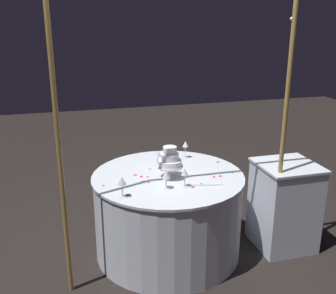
{
  "coord_description": "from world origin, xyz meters",
  "views": [
    {
      "loc": [
        0.84,
        3.04,
        2.02
      ],
      "look_at": [
        0.0,
        0.0,
        0.99
      ],
      "focal_mm": 42.67,
      "sensor_mm": 36.0,
      "label": 1
    }
  ],
  "objects_px": {
    "tiered_cake": "(170,160)",
    "wine_glass_3": "(158,154)",
    "decorative_arch": "(180,87)",
    "main_table": "(168,214)",
    "wine_glass_2": "(166,175)",
    "wine_glass_4": "(185,173)",
    "wine_glass_1": "(122,182)",
    "side_table": "(284,205)",
    "wine_glass_0": "(185,145)",
    "cake_knife": "(207,185)"
  },
  "relations": [
    {
      "from": "wine_glass_2",
      "to": "wine_glass_4",
      "type": "distance_m",
      "value": 0.15
    },
    {
      "from": "tiered_cake",
      "to": "wine_glass_3",
      "type": "xyz_separation_m",
      "value": [
        0.03,
        -0.29,
        -0.05
      ]
    },
    {
      "from": "side_table",
      "to": "wine_glass_2",
      "type": "distance_m",
      "value": 1.22
    },
    {
      "from": "wine_glass_2",
      "to": "cake_knife",
      "type": "distance_m",
      "value": 0.35
    },
    {
      "from": "wine_glass_1",
      "to": "wine_glass_2",
      "type": "relative_size",
      "value": 1.1
    },
    {
      "from": "decorative_arch",
      "to": "wine_glass_2",
      "type": "relative_size",
      "value": 16.2
    },
    {
      "from": "wine_glass_3",
      "to": "wine_glass_4",
      "type": "relative_size",
      "value": 0.93
    },
    {
      "from": "main_table",
      "to": "side_table",
      "type": "relative_size",
      "value": 1.63
    },
    {
      "from": "wine_glass_2",
      "to": "tiered_cake",
      "type": "bearing_deg",
      "value": -112.68
    },
    {
      "from": "wine_glass_1",
      "to": "cake_knife",
      "type": "xyz_separation_m",
      "value": [
        -0.68,
        -0.04,
        -0.12
      ]
    },
    {
      "from": "decorative_arch",
      "to": "cake_knife",
      "type": "relative_size",
      "value": 8.39
    },
    {
      "from": "decorative_arch",
      "to": "main_table",
      "type": "distance_m",
      "value": 1.22
    },
    {
      "from": "main_table",
      "to": "wine_glass_0",
      "type": "height_order",
      "value": "wine_glass_0"
    },
    {
      "from": "main_table",
      "to": "tiered_cake",
      "type": "relative_size",
      "value": 4.8
    },
    {
      "from": "decorative_arch",
      "to": "wine_glass_2",
      "type": "height_order",
      "value": "decorative_arch"
    },
    {
      "from": "side_table",
      "to": "tiered_cake",
      "type": "xyz_separation_m",
      "value": [
        1.04,
        -0.12,
        0.5
      ]
    },
    {
      "from": "main_table",
      "to": "wine_glass_2",
      "type": "distance_m",
      "value": 0.56
    },
    {
      "from": "wine_glass_2",
      "to": "wine_glass_3",
      "type": "relative_size",
      "value": 1.04
    },
    {
      "from": "wine_glass_3",
      "to": "side_table",
      "type": "bearing_deg",
      "value": 158.97
    },
    {
      "from": "tiered_cake",
      "to": "wine_glass_3",
      "type": "bearing_deg",
      "value": -83.88
    },
    {
      "from": "main_table",
      "to": "side_table",
      "type": "distance_m",
      "value": 1.06
    },
    {
      "from": "tiered_cake",
      "to": "wine_glass_2",
      "type": "distance_m",
      "value": 0.23
    },
    {
      "from": "tiered_cake",
      "to": "cake_knife",
      "type": "distance_m",
      "value": 0.37
    },
    {
      "from": "wine_glass_0",
      "to": "wine_glass_1",
      "type": "distance_m",
      "value": 1.01
    },
    {
      "from": "main_table",
      "to": "wine_glass_3",
      "type": "height_order",
      "value": "wine_glass_3"
    },
    {
      "from": "decorative_arch",
      "to": "wine_glass_3",
      "type": "relative_size",
      "value": 16.78
    },
    {
      "from": "decorative_arch",
      "to": "tiered_cake",
      "type": "xyz_separation_m",
      "value": [
        -0.0,
        -0.27,
        -0.65
      ]
    },
    {
      "from": "side_table",
      "to": "tiered_cake",
      "type": "height_order",
      "value": "tiered_cake"
    },
    {
      "from": "side_table",
      "to": "wine_glass_2",
      "type": "relative_size",
      "value": 5.25
    },
    {
      "from": "cake_knife",
      "to": "wine_glass_0",
      "type": "bearing_deg",
      "value": -93.13
    },
    {
      "from": "main_table",
      "to": "wine_glass_1",
      "type": "distance_m",
      "value": 0.74
    },
    {
      "from": "wine_glass_0",
      "to": "wine_glass_4",
      "type": "bearing_deg",
      "value": 71.65
    },
    {
      "from": "wine_glass_1",
      "to": "wine_glass_4",
      "type": "height_order",
      "value": "wine_glass_1"
    },
    {
      "from": "decorative_arch",
      "to": "wine_glass_4",
      "type": "relative_size",
      "value": 15.61
    },
    {
      "from": "wine_glass_3",
      "to": "wine_glass_4",
      "type": "height_order",
      "value": "wine_glass_4"
    },
    {
      "from": "tiered_cake",
      "to": "wine_glass_4",
      "type": "distance_m",
      "value": 0.23
    },
    {
      "from": "decorative_arch",
      "to": "wine_glass_4",
      "type": "bearing_deg",
      "value": -136.21
    },
    {
      "from": "wine_glass_0",
      "to": "cake_knife",
      "type": "bearing_deg",
      "value": 86.87
    },
    {
      "from": "tiered_cake",
      "to": "wine_glass_2",
      "type": "height_order",
      "value": "tiered_cake"
    },
    {
      "from": "wine_glass_3",
      "to": "cake_knife",
      "type": "relative_size",
      "value": 0.5
    },
    {
      "from": "wine_glass_2",
      "to": "decorative_arch",
      "type": "bearing_deg",
      "value": 144.74
    },
    {
      "from": "wine_glass_2",
      "to": "wine_glass_4",
      "type": "xyz_separation_m",
      "value": [
        -0.15,
        0.0,
        0.0
      ]
    },
    {
      "from": "tiered_cake",
      "to": "wine_glass_0",
      "type": "bearing_deg",
      "value": -122.43
    },
    {
      "from": "main_table",
      "to": "decorative_arch",
      "type": "bearing_deg",
      "value": 89.83
    },
    {
      "from": "wine_glass_3",
      "to": "wine_glass_4",
      "type": "bearing_deg",
      "value": 100.36
    },
    {
      "from": "tiered_cake",
      "to": "wine_glass_0",
      "type": "distance_m",
      "value": 0.52
    },
    {
      "from": "cake_knife",
      "to": "wine_glass_2",
      "type": "bearing_deg",
      "value": -4.82
    },
    {
      "from": "main_table",
      "to": "wine_glass_0",
      "type": "bearing_deg",
      "value": -126.09
    },
    {
      "from": "side_table",
      "to": "wine_glass_2",
      "type": "bearing_deg",
      "value": 4.6
    },
    {
      "from": "tiered_cake",
      "to": "decorative_arch",
      "type": "bearing_deg",
      "value": 89.96
    }
  ]
}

